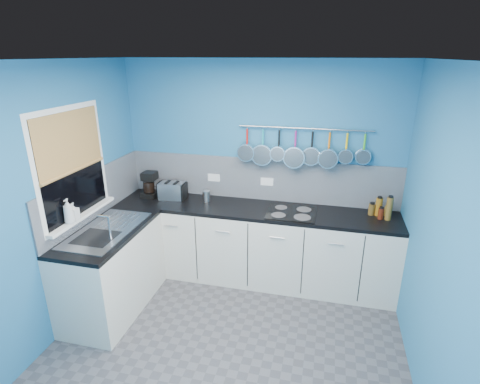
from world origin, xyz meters
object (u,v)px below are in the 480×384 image
at_px(soap_bottle_a, 68,211).
at_px(paper_towel, 149,185).
at_px(soap_bottle_b, 74,212).
at_px(hob, 291,213).
at_px(coffee_maker, 149,185).
at_px(canister, 206,196).
at_px(toaster, 172,191).

relative_size(soap_bottle_a, paper_towel, 0.88).
xyz_separation_m(soap_bottle_b, paper_towel, (0.20, 1.14, -0.10)).
bearing_deg(soap_bottle_a, paper_towel, 80.57).
bearing_deg(soap_bottle_a, hob, 28.39).
height_order(paper_towel, coffee_maker, coffee_maker).
xyz_separation_m(paper_towel, canister, (0.75, -0.02, -0.07)).
relative_size(coffee_maker, toaster, 0.99).
relative_size(toaster, canister, 2.40).
distance_m(soap_bottle_a, soap_bottle_b, 0.08).
distance_m(soap_bottle_b, coffee_maker, 1.13).
bearing_deg(coffee_maker, hob, -2.95).
bearing_deg(soap_bottle_b, coffee_maker, 78.28).
relative_size(paper_towel, hob, 0.51).
relative_size(soap_bottle_a, toaster, 0.77).
bearing_deg(soap_bottle_b, paper_towel, 80.01).
bearing_deg(hob, canister, 173.09).
distance_m(soap_bottle_b, hob, 2.21).
height_order(soap_bottle_b, coffee_maker, soap_bottle_b).
bearing_deg(soap_bottle_b, soap_bottle_a, -90.00).
relative_size(soap_bottle_a, canister, 1.86).
xyz_separation_m(soap_bottle_b, toaster, (0.52, 1.10, -0.14)).
bearing_deg(soap_bottle_a, soap_bottle_b, 90.00).
relative_size(paper_towel, toaster, 0.87).
xyz_separation_m(soap_bottle_b, canister, (0.95, 1.11, -0.17)).
relative_size(canister, hob, 0.24).
height_order(coffee_maker, canister, coffee_maker).
xyz_separation_m(coffee_maker, hob, (1.73, -0.11, -0.15)).
distance_m(toaster, canister, 0.43).
bearing_deg(paper_towel, soap_bottle_a, -99.43).
xyz_separation_m(soap_bottle_a, toaster, (0.52, 1.17, -0.17)).
relative_size(coffee_maker, hob, 0.58).
distance_m(paper_towel, coffee_maker, 0.05).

